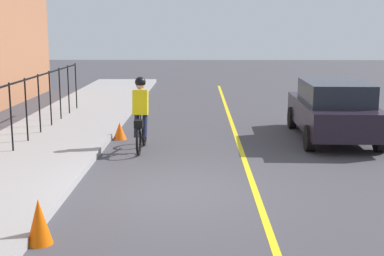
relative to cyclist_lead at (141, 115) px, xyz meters
name	(u,v)px	position (x,y,z in m)	size (l,w,h in m)	color
ground_plane	(169,192)	(-3.28, -0.86, -0.91)	(80.00, 80.00, 0.00)	#403E43
lane_line_centre	(256,192)	(-3.28, -2.46, -0.91)	(36.00, 0.12, 0.01)	yellow
cyclist_lead	(141,115)	(0.00, 0.00, 0.00)	(1.71, 0.37, 1.83)	black
patrol_sedan	(333,109)	(1.48, -5.03, -0.09)	(4.46, 2.04, 1.58)	black
traffic_cone_near	(39,222)	(-5.68, 0.82, -0.58)	(0.36, 0.36, 0.66)	#E65605
traffic_cone_far	(120,131)	(1.38, 0.73, -0.68)	(0.36, 0.36, 0.47)	#F85B0A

